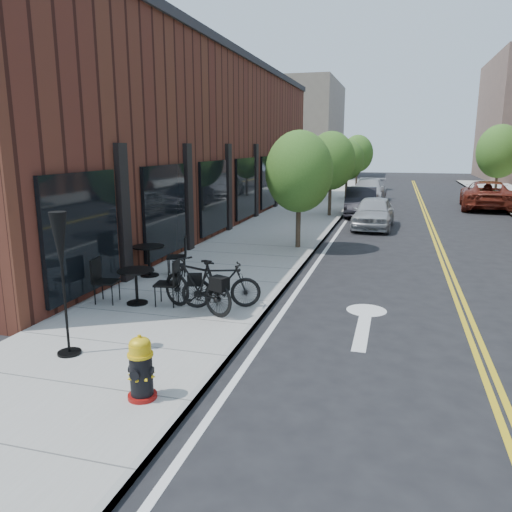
% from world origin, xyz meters
% --- Properties ---
extents(ground, '(120.00, 120.00, 0.00)m').
position_xyz_m(ground, '(0.00, 0.00, 0.00)').
color(ground, black).
rests_on(ground, ground).
extents(sidewalk_near, '(4.00, 70.00, 0.12)m').
position_xyz_m(sidewalk_near, '(-2.00, 10.00, 0.06)').
color(sidewalk_near, '#9E9B93').
rests_on(sidewalk_near, ground).
extents(building_near, '(5.00, 28.00, 7.00)m').
position_xyz_m(building_near, '(-6.50, 14.00, 3.50)').
color(building_near, '#4E2219').
rests_on(building_near, ground).
extents(bg_building_left, '(8.00, 14.00, 10.00)m').
position_xyz_m(bg_building_left, '(-8.00, 48.00, 5.00)').
color(bg_building_left, '#726656').
rests_on(bg_building_left, ground).
extents(tree_near_a, '(2.20, 2.20, 3.81)m').
position_xyz_m(tree_near_a, '(-0.60, 9.00, 2.60)').
color(tree_near_a, '#382B1E').
rests_on(tree_near_a, sidewalk_near).
extents(tree_near_b, '(2.30, 2.30, 3.98)m').
position_xyz_m(tree_near_b, '(-0.60, 17.00, 2.71)').
color(tree_near_b, '#382B1E').
rests_on(tree_near_b, sidewalk_near).
extents(tree_near_c, '(2.10, 2.10, 3.67)m').
position_xyz_m(tree_near_c, '(-0.60, 25.00, 2.53)').
color(tree_near_c, '#382B1E').
rests_on(tree_near_c, sidewalk_near).
extents(tree_near_d, '(2.40, 2.40, 4.11)m').
position_xyz_m(tree_near_d, '(-0.60, 33.00, 2.79)').
color(tree_near_d, '#382B1E').
rests_on(tree_near_d, sidewalk_near).
extents(tree_far_c, '(2.80, 2.80, 4.62)m').
position_xyz_m(tree_far_c, '(8.60, 28.00, 3.06)').
color(tree_far_c, '#382B1E').
rests_on(tree_far_c, sidewalk_far).
extents(fire_hydrant, '(0.43, 0.43, 0.90)m').
position_xyz_m(fire_hydrant, '(-0.67, -1.61, 0.55)').
color(fire_hydrant, maroon).
rests_on(fire_hydrant, sidewalk_near).
extents(bicycle_left, '(1.94, 1.19, 1.13)m').
position_xyz_m(bicycle_left, '(-1.32, 1.92, 0.68)').
color(bicycle_left, black).
rests_on(bicycle_left, sidewalk_near).
extents(bicycle_right, '(1.71, 0.98, 0.99)m').
position_xyz_m(bicycle_right, '(-0.92, 2.30, 0.62)').
color(bicycle_right, black).
rests_on(bicycle_right, sidewalk_near).
extents(bistro_set_b, '(1.84, 0.88, 0.97)m').
position_xyz_m(bistro_set_b, '(-2.76, 2.06, 0.61)').
color(bistro_set_b, black).
rests_on(bistro_set_b, sidewalk_near).
extents(bistro_set_c, '(1.95, 1.14, 1.03)m').
position_xyz_m(bistro_set_c, '(-3.60, 4.25, 0.64)').
color(bistro_set_c, black).
rests_on(bistro_set_c, sidewalk_near).
extents(patio_umbrella, '(0.38, 0.38, 2.33)m').
position_xyz_m(patio_umbrella, '(-2.52, -0.62, 1.79)').
color(patio_umbrella, black).
rests_on(patio_umbrella, sidewalk_near).
extents(parked_car_a, '(1.75, 4.00, 1.34)m').
position_xyz_m(parked_car_a, '(1.60, 14.38, 0.67)').
color(parked_car_a, '#9FA3A7').
rests_on(parked_car_a, ground).
extents(parked_car_b, '(1.67, 4.29, 1.39)m').
position_xyz_m(parked_car_b, '(0.80, 18.23, 0.70)').
color(parked_car_b, black).
rests_on(parked_car_b, ground).
extents(parked_car_c, '(2.26, 4.93, 1.40)m').
position_xyz_m(parked_car_c, '(0.80, 24.58, 0.70)').
color(parked_car_c, '#AEAEB3').
rests_on(parked_car_c, ground).
extents(parked_car_far, '(3.03, 5.77, 1.55)m').
position_xyz_m(parked_car_far, '(7.25, 22.74, 0.77)').
color(parked_car_far, maroon).
rests_on(parked_car_far, ground).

